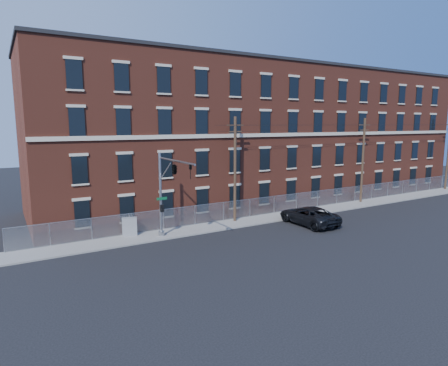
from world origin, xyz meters
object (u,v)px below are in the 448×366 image
traffic_signal_mast (171,177)px  pickup_truck (309,215)px  utility_pole_near (235,167)px  utility_cabinet (130,226)px

traffic_signal_mast → pickup_truck: bearing=-3.9°
utility_pole_near → pickup_truck: (5.52, -4.33, -4.47)m
utility_pole_near → pickup_truck: size_ratio=1.60×
utility_pole_near → utility_cabinet: size_ratio=6.60×
traffic_signal_mast → pickup_truck: 14.29m
utility_pole_near → utility_cabinet: (-10.26, 0.40, -4.46)m
traffic_signal_mast → utility_cabinet: (-2.26, 3.82, -4.51)m
traffic_signal_mast → pickup_truck: traffic_signal_mast is taller
utility_pole_near → pickup_truck: utility_pole_near is taller
traffic_signal_mast → utility_pole_near: 8.70m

